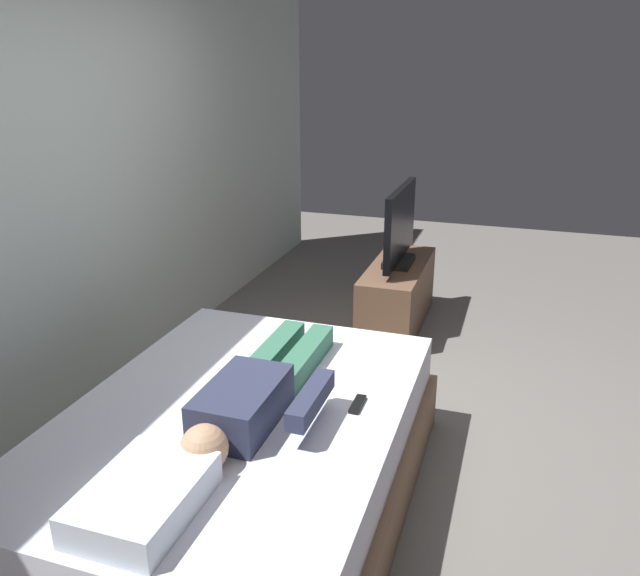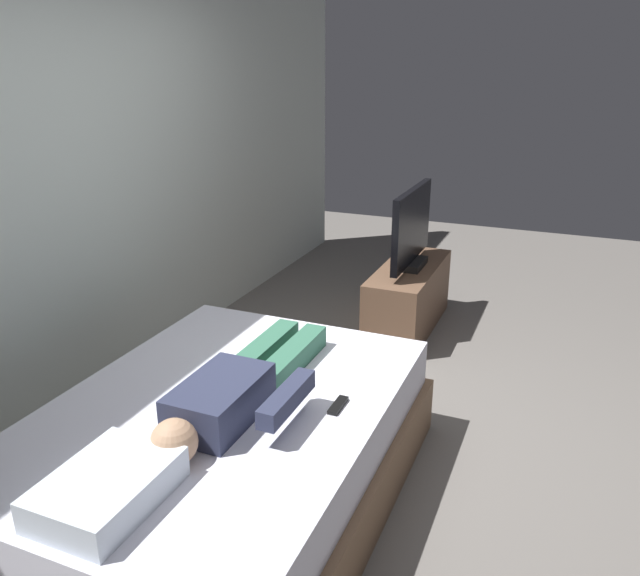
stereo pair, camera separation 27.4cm
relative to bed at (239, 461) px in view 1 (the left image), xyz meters
name	(u,v)px [view 1 (the left image)]	position (x,y,z in m)	size (l,w,h in m)	color
ground_plane	(389,444)	(0.73, -0.54, -0.26)	(10.00, 10.00, 0.00)	slate
back_wall	(113,158)	(1.13, 1.32, 1.14)	(6.40, 0.10, 2.80)	silver
bed	(239,461)	(0.00, 0.00, 0.00)	(2.06, 1.48, 0.54)	brown
pillow	(143,498)	(-0.71, 0.00, 0.34)	(0.48, 0.34, 0.12)	white
person	(258,392)	(0.03, -0.09, 0.36)	(1.26, 0.46, 0.18)	#2D334C
remote	(358,404)	(0.18, -0.50, 0.29)	(0.15, 0.04, 0.02)	black
tv_stand	(397,295)	(2.33, -0.24, -0.01)	(1.10, 0.40, 0.50)	brown
tv	(400,228)	(2.33, -0.24, 0.52)	(0.88, 0.20, 0.59)	black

